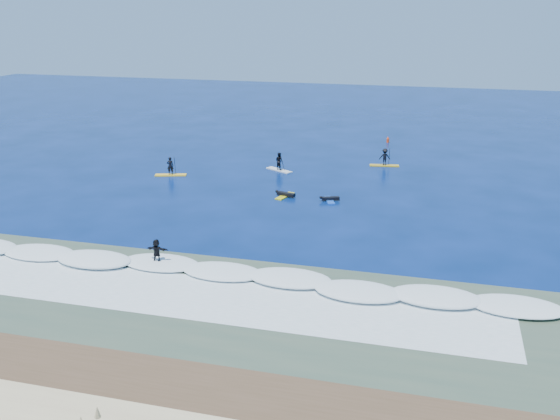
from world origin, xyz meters
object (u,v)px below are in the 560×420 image
(prone_paddler_near, at_px, (285,195))
(marker_buoy, at_px, (388,140))
(sup_paddler_left, at_px, (170,169))
(sup_paddler_right, at_px, (385,158))
(sup_paddler_center, at_px, (279,163))
(wave_surfer, at_px, (157,252))
(prone_paddler_far, at_px, (330,199))

(prone_paddler_near, xyz_separation_m, marker_buoy, (6.01, 22.88, 0.16))
(sup_paddler_left, distance_m, sup_paddler_right, 20.24)
(sup_paddler_left, relative_size, sup_paddler_center, 1.04)
(sup_paddler_left, distance_m, wave_surfer, 20.62)
(sup_paddler_left, relative_size, prone_paddler_near, 1.26)
(sup_paddler_right, height_order, prone_paddler_far, sup_paddler_right)
(sup_paddler_left, height_order, prone_paddler_near, sup_paddler_left)
(sup_paddler_left, bearing_deg, prone_paddler_near, -34.19)
(sup_paddler_left, relative_size, prone_paddler_far, 1.40)
(prone_paddler_near, bearing_deg, sup_paddler_center, 33.94)
(sup_paddler_right, xyz_separation_m, wave_surfer, (-10.60, -27.57, 0.09))
(sup_paddler_center, relative_size, marker_buoy, 3.85)
(prone_paddler_near, height_order, wave_surfer, wave_surfer)
(sup_paddler_right, bearing_deg, prone_paddler_near, -127.01)
(sup_paddler_left, relative_size, wave_surfer, 1.37)
(sup_paddler_center, height_order, marker_buoy, sup_paddler_center)
(wave_surfer, bearing_deg, marker_buoy, 75.94)
(sup_paddler_left, height_order, marker_buoy, sup_paddler_left)
(sup_paddler_right, bearing_deg, wave_surfer, -119.03)
(sup_paddler_left, xyz_separation_m, wave_surfer, (7.78, -19.09, 0.24))
(sup_paddler_right, bearing_deg, marker_buoy, 85.82)
(prone_paddler_far, height_order, marker_buoy, marker_buoy)
(sup_paddler_left, xyz_separation_m, sup_paddler_center, (9.07, 4.20, 0.12))
(sup_paddler_right, height_order, prone_paddler_near, sup_paddler_right)
(prone_paddler_near, xyz_separation_m, wave_surfer, (-3.87, -15.44, 0.70))
(wave_surfer, bearing_deg, sup_paddler_right, 69.37)
(wave_surfer, height_order, marker_buoy, wave_surfer)
(wave_surfer, bearing_deg, prone_paddler_near, 76.32)
(prone_paddler_far, bearing_deg, marker_buoy, -26.84)
(sup_paddler_center, height_order, prone_paddler_near, sup_paddler_center)
(sup_paddler_center, bearing_deg, marker_buoy, 90.67)
(prone_paddler_far, bearing_deg, sup_paddler_right, -34.95)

